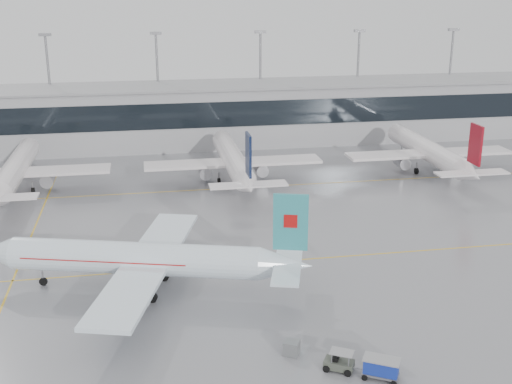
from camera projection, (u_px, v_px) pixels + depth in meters
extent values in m
plane|color=gray|center=(274.00, 262.00, 77.09)|extent=(320.00, 320.00, 0.00)
cube|color=gold|center=(274.00, 262.00, 77.09)|extent=(120.00, 0.25, 0.01)
cube|color=gold|center=(237.00, 188.00, 105.20)|extent=(120.00, 0.25, 0.01)
cube|color=gold|center=(33.00, 233.00, 86.10)|extent=(0.25, 60.00, 0.01)
cube|color=#9D9DA1|center=(214.00, 115.00, 133.34)|extent=(180.00, 15.00, 12.00)
cube|color=black|center=(218.00, 115.00, 125.81)|extent=(180.00, 0.20, 5.00)
cube|color=gray|center=(213.00, 85.00, 131.44)|extent=(182.00, 16.00, 0.40)
cylinder|color=gray|center=(50.00, 91.00, 131.88)|extent=(0.50, 0.50, 22.00)
cube|color=gray|center=(45.00, 35.00, 128.42)|extent=(2.40, 1.00, 0.60)
cylinder|color=gray|center=(158.00, 88.00, 135.58)|extent=(0.50, 0.50, 22.00)
cube|color=gray|center=(156.00, 33.00, 132.12)|extent=(2.40, 1.00, 0.60)
cylinder|color=gray|center=(260.00, 85.00, 139.28)|extent=(0.50, 0.50, 22.00)
cube|color=gray|center=(260.00, 32.00, 135.82)|extent=(2.40, 1.00, 0.60)
cylinder|color=gray|center=(357.00, 83.00, 142.98)|extent=(0.50, 0.50, 22.00)
cube|color=gray|center=(360.00, 31.00, 139.51)|extent=(2.40, 1.00, 0.60)
cylinder|color=gray|center=(449.00, 80.00, 146.68)|extent=(0.50, 0.50, 22.00)
cube|color=gray|center=(454.00, 30.00, 143.21)|extent=(2.40, 1.00, 0.60)
cylinder|color=white|center=(134.00, 258.00, 68.77)|extent=(26.95, 11.01, 3.55)
cone|color=white|center=(286.00, 265.00, 67.10)|extent=(6.37, 4.98, 3.55)
cube|color=white|center=(148.00, 262.00, 68.74)|extent=(13.04, 29.53, 0.45)
cube|color=white|center=(288.00, 262.00, 66.99)|extent=(5.86, 11.60, 0.25)
cube|color=teal|center=(291.00, 222.00, 65.59)|extent=(3.55, 1.35, 6.05)
cylinder|color=#95959B|center=(131.00, 295.00, 64.71)|extent=(4.05, 3.03, 2.10)
cylinder|color=#95959B|center=(156.00, 257.00, 73.79)|extent=(4.05, 3.03, 2.10)
cylinder|color=gray|center=(43.00, 275.00, 70.62)|extent=(0.20, 0.20, 1.53)
cylinder|color=black|center=(43.00, 282.00, 70.86)|extent=(0.95, 0.54, 0.90)
cylinder|color=gray|center=(152.00, 291.00, 66.80)|extent=(0.24, 0.24, 1.53)
cylinder|color=black|center=(152.00, 297.00, 67.04)|extent=(1.18, 0.74, 1.10)
cylinder|color=gray|center=(164.00, 270.00, 71.72)|extent=(0.24, 0.24, 1.53)
cylinder|color=black|center=(164.00, 276.00, 71.96)|extent=(1.18, 0.74, 1.10)
cube|color=#B70F0F|center=(291.00, 221.00, 65.54)|extent=(1.47, 0.83, 1.40)
cube|color=#B70F0F|center=(107.00, 255.00, 69.01)|extent=(18.28, 8.50, 0.12)
cylinder|color=white|center=(16.00, 168.00, 102.84)|extent=(3.59, 27.36, 3.59)
cone|color=white|center=(31.00, 145.00, 117.53)|extent=(3.59, 4.00, 3.59)
cube|color=white|center=(15.00, 173.00, 101.55)|extent=(29.64, 5.00, 0.45)
cylinder|color=#95959B|center=(48.00, 179.00, 103.29)|extent=(2.10, 3.60, 2.10)
cylinder|color=gray|center=(28.00, 166.00, 113.63)|extent=(0.20, 0.20, 1.56)
cylinder|color=black|center=(29.00, 170.00, 113.87)|extent=(0.30, 0.90, 0.90)
cylinder|color=gray|center=(33.00, 186.00, 101.69)|extent=(0.24, 0.24, 1.56)
cylinder|color=black|center=(33.00, 191.00, 101.93)|extent=(0.45, 1.10, 1.10)
cylinder|color=white|center=(232.00, 158.00, 108.72)|extent=(3.59, 27.36, 3.59)
cone|color=white|center=(221.00, 137.00, 123.41)|extent=(3.59, 4.00, 3.59)
cone|color=white|center=(248.00, 186.00, 93.28)|extent=(3.59, 5.60, 3.59)
cube|color=white|center=(233.00, 162.00, 107.44)|extent=(29.64, 5.00, 0.45)
cube|color=white|center=(248.00, 185.00, 93.00)|extent=(11.40, 2.80, 0.25)
cube|color=#0A1534|center=(248.00, 155.00, 91.42)|extent=(0.35, 3.60, 6.12)
cylinder|color=#95959B|center=(205.00, 172.00, 107.56)|extent=(2.10, 3.60, 2.10)
cylinder|color=#95959B|center=(261.00, 169.00, 109.17)|extent=(2.10, 3.60, 2.10)
cylinder|color=gray|center=(224.00, 157.00, 119.52)|extent=(0.20, 0.20, 1.56)
cylinder|color=black|center=(224.00, 161.00, 119.75)|extent=(0.30, 0.90, 0.90)
cylinder|color=gray|center=(219.00, 177.00, 106.70)|extent=(0.24, 0.24, 1.56)
cylinder|color=black|center=(219.00, 181.00, 106.94)|extent=(0.45, 1.10, 1.10)
cylinder|color=gray|center=(250.00, 175.00, 107.57)|extent=(0.24, 0.24, 1.56)
cylinder|color=black|center=(250.00, 180.00, 107.81)|extent=(0.45, 1.10, 1.10)
cylinder|color=white|center=(426.00, 149.00, 114.60)|extent=(3.59, 27.36, 3.59)
cone|color=white|center=(393.00, 131.00, 129.29)|extent=(3.59, 4.00, 3.59)
cone|color=white|center=(471.00, 174.00, 99.16)|extent=(3.59, 5.60, 3.59)
cube|color=white|center=(429.00, 153.00, 113.32)|extent=(29.64, 5.00, 0.45)
cube|color=white|center=(472.00, 173.00, 98.88)|extent=(11.40, 2.80, 0.25)
cube|color=maroon|center=(475.00, 145.00, 97.30)|extent=(0.35, 3.60, 6.12)
cylinder|color=#95959B|center=(402.00, 162.00, 113.44)|extent=(2.10, 3.60, 2.10)
cylinder|color=#95959B|center=(452.00, 160.00, 115.06)|extent=(2.10, 3.60, 2.10)
cylinder|color=gray|center=(401.00, 149.00, 125.40)|extent=(0.20, 0.20, 1.56)
cylinder|color=black|center=(401.00, 153.00, 125.64)|extent=(0.30, 0.90, 0.90)
cylinder|color=gray|center=(417.00, 167.00, 112.58)|extent=(0.24, 0.24, 1.56)
cylinder|color=black|center=(416.00, 171.00, 112.82)|extent=(0.45, 1.10, 1.10)
cylinder|color=gray|center=(444.00, 165.00, 113.46)|extent=(0.24, 0.24, 1.56)
cylinder|color=black|center=(444.00, 170.00, 113.70)|extent=(0.45, 1.10, 1.10)
cube|color=#444A3F|center=(339.00, 364.00, 55.17)|extent=(2.85, 2.43, 0.73)
cube|color=gray|center=(342.00, 352.00, 54.72)|extent=(2.40, 2.17, 0.06)
cube|color=black|center=(336.00, 359.00, 55.12)|extent=(0.87, 0.98, 0.42)
cylinder|color=gray|center=(361.00, 369.00, 54.57)|extent=(1.13, 0.70, 0.08)
cylinder|color=gray|center=(332.00, 359.00, 54.60)|extent=(0.08, 0.08, 0.94)
cylinder|color=gray|center=(335.00, 352.00, 55.62)|extent=(0.08, 0.08, 0.94)
cylinder|color=gray|center=(349.00, 362.00, 54.12)|extent=(0.08, 0.08, 0.94)
cylinder|color=gray|center=(351.00, 355.00, 55.15)|extent=(0.08, 0.08, 0.94)
cylinder|color=black|center=(326.00, 369.00, 54.94)|extent=(0.65, 0.49, 0.63)
cylinder|color=black|center=(330.00, 361.00, 56.16)|extent=(0.65, 0.49, 0.63)
cylinder|color=black|center=(348.00, 373.00, 54.33)|extent=(0.65, 0.49, 0.63)
cylinder|color=black|center=(351.00, 365.00, 55.55)|extent=(0.65, 0.49, 0.63)
cube|color=gray|center=(381.00, 374.00, 54.04)|extent=(3.40, 2.84, 0.18)
cube|color=#152C9C|center=(381.00, 366.00, 53.82)|extent=(3.17, 2.65, 1.22)
cube|color=gray|center=(382.00, 359.00, 53.62)|extent=(3.45, 2.93, 0.10)
cylinder|color=black|center=(365.00, 378.00, 53.81)|extent=(0.53, 0.41, 0.51)
cylinder|color=black|center=(368.00, 368.00, 55.17)|extent=(0.53, 0.41, 0.51)
cylinder|color=black|center=(394.00, 384.00, 53.02)|extent=(0.53, 0.41, 0.51)
cylinder|color=black|center=(396.00, 374.00, 54.38)|extent=(0.53, 0.41, 0.51)
cube|color=slate|center=(292.00, 348.00, 57.47)|extent=(1.78, 1.75, 1.34)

